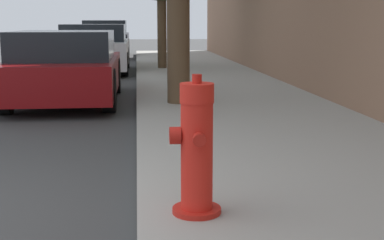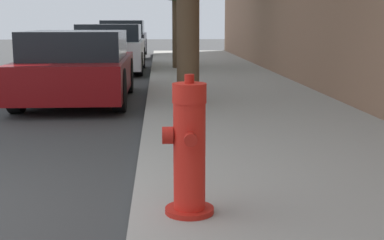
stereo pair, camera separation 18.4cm
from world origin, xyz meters
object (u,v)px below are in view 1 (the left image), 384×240
object	(u,v)px
parked_car_mid	(95,49)
parked_car_far	(106,39)
parked_car_near	(66,67)
fire_hydrant	(196,151)

from	to	relation	value
parked_car_mid	parked_car_far	size ratio (longest dim) A/B	0.85
parked_car_near	parked_car_far	size ratio (longest dim) A/B	0.84
fire_hydrant	parked_car_mid	world-z (taller)	parked_car_mid
fire_hydrant	parked_car_far	bearing A→B (deg)	94.91
fire_hydrant	parked_car_near	size ratio (longest dim) A/B	0.24
parked_car_near	parked_car_far	bearing A→B (deg)	89.85
parked_car_near	parked_car_far	world-z (taller)	parked_car_far
parked_car_near	parked_car_mid	size ratio (longest dim) A/B	0.98
parked_car_mid	fire_hydrant	bearing A→B (deg)	-82.65
fire_hydrant	parked_car_mid	size ratio (longest dim) A/B	0.24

